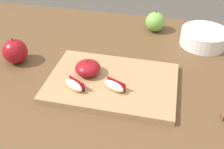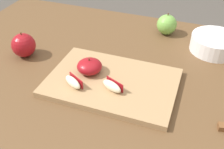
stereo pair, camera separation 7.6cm
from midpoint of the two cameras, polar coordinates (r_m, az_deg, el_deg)
dining_table at (r=0.86m, az=1.39°, el=-6.90°), size 1.24×0.95×0.75m
cutting_board at (r=0.78m, az=2.80°, el=-1.77°), size 0.37×0.25×0.02m
apple_half_skin_up at (r=0.80m, az=-2.01°, el=1.64°), size 0.07×0.07×0.05m
apple_wedge_near_knife at (r=0.73m, az=3.01°, el=-2.55°), size 0.07×0.05×0.03m
apple_wedge_middle at (r=0.75m, az=-5.28°, el=-1.70°), size 0.07×0.05×0.03m
whole_apple_red_delicious at (r=0.93m, az=-15.85°, el=5.86°), size 0.08×0.08×0.09m
whole_apple_granny_green at (r=1.05m, az=13.50°, el=10.11°), size 0.07×0.07×0.08m
ceramic_fruit_bowl at (r=1.00m, az=22.92°, el=6.03°), size 0.16×0.16×0.06m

